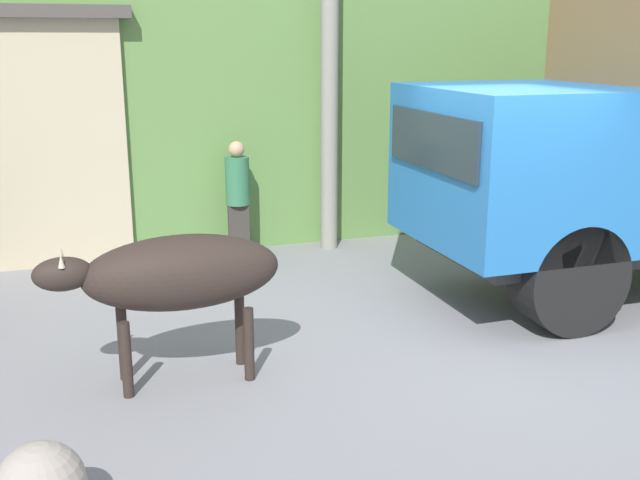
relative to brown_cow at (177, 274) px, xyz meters
The scene contains 5 objects.
ground_plane 3.04m from the brown_cow, ahead, with size 60.00×60.00×0.00m, color gray.
hillside_embankment 7.83m from the brown_cow, 68.28° to the left, with size 32.00×6.44×3.54m.
brown_cow is the anchor object (origin of this frame).
pedestrian_on_hill 3.86m from the brown_cow, 69.92° to the left, with size 0.36×0.36×1.59m.
utility_pole 5.01m from the brown_cow, 54.22° to the left, with size 0.90×0.24×6.00m.
Camera 1 is at (-3.65, -6.10, 2.90)m, focal length 42.00 mm.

